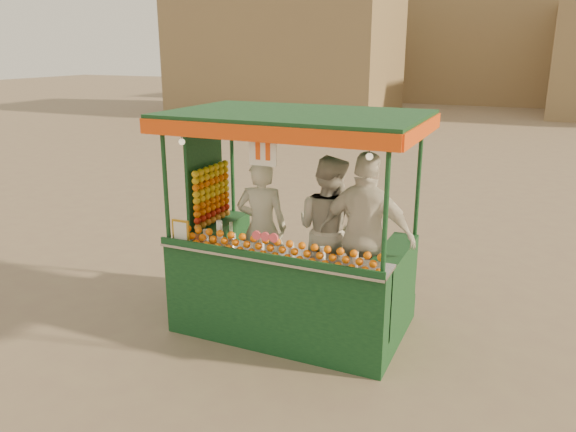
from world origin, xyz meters
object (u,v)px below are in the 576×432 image
at_px(juice_cart, 285,263).
at_px(vendor_left, 262,228).
at_px(vendor_right, 366,237).
at_px(vendor_middle, 329,229).

xyz_separation_m(juice_cart, vendor_left, (-0.39, 0.22, 0.28)).
relative_size(juice_cart, vendor_right, 1.49).
distance_m(vendor_left, vendor_middle, 0.77).
bearing_deg(juice_cart, vendor_right, 7.17).
height_order(vendor_middle, vendor_right, vendor_right).
relative_size(juice_cart, vendor_left, 1.68).
height_order(juice_cart, vendor_left, juice_cart).
bearing_deg(juice_cart, vendor_middle, 43.84).
bearing_deg(vendor_middle, juice_cart, 59.36).
height_order(vendor_left, vendor_middle, vendor_middle).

